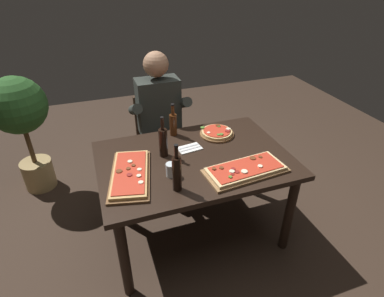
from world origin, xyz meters
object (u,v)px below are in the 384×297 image
object	(u,v)px
pizza_rectangular_left	(130,174)
wine_bottle_dark	(173,123)
tumbler_near_camera	(171,171)
seated_diner	(160,117)
diner_chair	(159,135)
potted_plant_corner	(21,118)
dining_table	(194,168)
oil_bottle_amber	(163,142)
pizza_rectangular_front	(246,170)
pizza_round_far	(217,133)
vinegar_bottle_green	(177,173)

from	to	relation	value
pizza_rectangular_left	wine_bottle_dark	distance (m)	0.64
tumbler_near_camera	seated_diner	world-z (taller)	seated_diner
tumbler_near_camera	diner_chair	xyz separation A→B (m)	(0.15, 1.01, -0.29)
wine_bottle_dark	potted_plant_corner	xyz separation A→B (m)	(-1.22, 0.70, -0.07)
wine_bottle_dark	dining_table	bearing A→B (deg)	-83.32
seated_diner	oil_bottle_amber	bearing A→B (deg)	-101.78
tumbler_near_camera	potted_plant_corner	size ratio (longest dim) A/B	0.08
wine_bottle_dark	seated_diner	bearing A→B (deg)	94.18
dining_table	oil_bottle_amber	world-z (taller)	oil_bottle_amber
pizza_rectangular_front	oil_bottle_amber	distance (m)	0.62
diner_chair	seated_diner	bearing A→B (deg)	-90.00
pizza_round_far	potted_plant_corner	bearing A→B (deg)	152.20
wine_bottle_dark	vinegar_bottle_green	world-z (taller)	vinegar_bottle_green
oil_bottle_amber	wine_bottle_dark	bearing A→B (deg)	60.82
dining_table	oil_bottle_amber	xyz separation A→B (m)	(-0.20, 0.10, 0.21)
pizza_rectangular_left	diner_chair	xyz separation A→B (m)	(0.41, 0.93, -0.27)
pizza_round_far	seated_diner	distance (m)	0.60
tumbler_near_camera	seated_diner	distance (m)	0.90
oil_bottle_amber	tumbler_near_camera	xyz separation A→B (m)	(-0.02, -0.26, -0.08)
dining_table	oil_bottle_amber	distance (m)	0.31
pizza_rectangular_front	oil_bottle_amber	xyz separation A→B (m)	(-0.47, 0.39, 0.10)
dining_table	wine_bottle_dark	xyz separation A→B (m)	(-0.05, 0.39, 0.20)
diner_chair	potted_plant_corner	size ratio (longest dim) A/B	0.76
dining_table	oil_bottle_amber	size ratio (longest dim) A/B	4.43
potted_plant_corner	seated_diner	bearing A→B (deg)	-16.20
potted_plant_corner	pizza_rectangular_left	bearing A→B (deg)	-55.90
dining_table	pizza_rectangular_left	size ratio (longest dim) A/B	2.29
pizza_rectangular_front	pizza_rectangular_left	world-z (taller)	same
pizza_round_far	vinegar_bottle_green	xyz separation A→B (m)	(-0.52, -0.57, 0.11)
dining_table	wine_bottle_dark	size ratio (longest dim) A/B	5.11
dining_table	seated_diner	bearing A→B (deg)	95.49
wine_bottle_dark	oil_bottle_amber	size ratio (longest dim) A/B	0.87
vinegar_bottle_green	potted_plant_corner	bearing A→B (deg)	126.88
diner_chair	dining_table	bearing A→B (deg)	-85.27
pizza_rectangular_front	vinegar_bottle_green	bearing A→B (deg)	-177.37
pizza_rectangular_front	oil_bottle_amber	size ratio (longest dim) A/B	1.86
pizza_rectangular_left	tumbler_near_camera	distance (m)	0.28
pizza_round_far	seated_diner	size ratio (longest dim) A/B	0.21
wine_bottle_dark	vinegar_bottle_green	xyz separation A→B (m)	(-0.18, -0.69, 0.03)
pizza_rectangular_left	potted_plant_corner	world-z (taller)	potted_plant_corner
pizza_rectangular_left	vinegar_bottle_green	bearing A→B (deg)	-41.87
dining_table	tumbler_near_camera	bearing A→B (deg)	-144.78
pizza_round_far	seated_diner	xyz separation A→B (m)	(-0.36, 0.47, -0.02)
pizza_round_far	oil_bottle_amber	world-z (taller)	oil_bottle_amber
tumbler_near_camera	vinegar_bottle_green	bearing A→B (deg)	-90.96
dining_table	vinegar_bottle_green	bearing A→B (deg)	-126.05
diner_chair	pizza_rectangular_left	bearing A→B (deg)	-113.89
pizza_rectangular_front	wine_bottle_dark	xyz separation A→B (m)	(-0.32, 0.67, 0.08)
pizza_rectangular_left	diner_chair	size ratio (longest dim) A/B	0.70
pizza_rectangular_front	seated_diner	distance (m)	1.08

